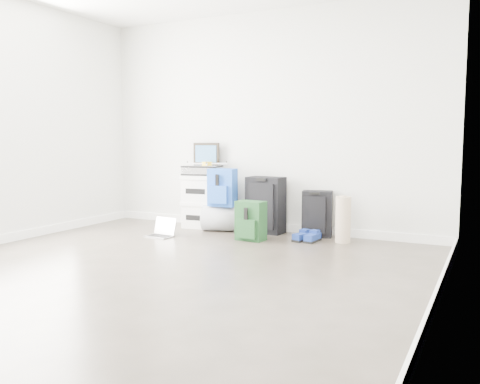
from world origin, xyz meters
The scene contains 14 objects.
ground centered at (0.00, 0.00, 0.00)m, with size 5.00×5.00×0.00m, color #363127.
room_envelope centered at (0.00, 0.02, 1.72)m, with size 4.52×5.02×2.71m.
boxes_stack centered at (-0.80, 2.30, 0.34)m, with size 0.52×0.44×0.68m.
briefcase centered at (-0.80, 2.30, 0.74)m, with size 0.45×0.33×0.13m, color #B2B2B7.
painting centered at (-0.80, 2.40, 0.95)m, with size 0.38×0.04×0.29m.
drone centered at (-0.72, 2.28, 0.83)m, with size 0.47×0.47×0.05m.
duffel_bag centered at (-0.43, 2.18, 0.16)m, with size 0.32×0.32×0.51m, color gray.
blue_backpack centered at (-0.43, 2.15, 0.54)m, with size 0.35×0.27×0.46m.
large_suitcase centered at (0.08, 2.30, 0.34)m, with size 0.46×0.31×0.69m.
green_backpack centered at (0.12, 1.80, 0.22)m, with size 0.33×0.25×0.45m.
carry_on centered at (0.73, 2.35, 0.27)m, with size 0.38×0.29×0.54m.
shoes centered at (0.72, 2.04, 0.04)m, with size 0.27×0.29×0.09m.
rolled_rug centered at (1.09, 2.15, 0.26)m, with size 0.17×0.17×0.51m, color tan.
laptop centered at (-0.91, 1.54, 0.05)m, with size 0.33×0.25×0.22m.
Camera 1 is at (2.57, -3.31, 1.15)m, focal length 38.00 mm.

